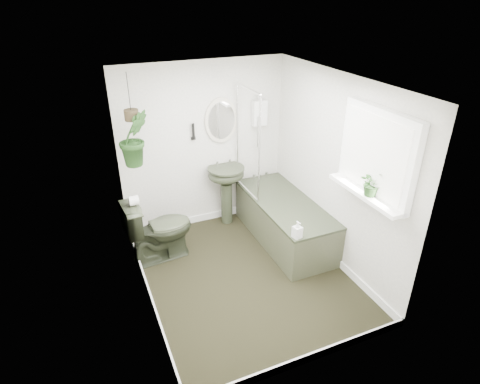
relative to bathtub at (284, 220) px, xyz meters
name	(u,v)px	position (x,y,z in m)	size (l,w,h in m)	color
floor	(245,275)	(-0.80, -0.50, -0.30)	(2.30, 2.80, 0.02)	black
ceiling	(246,80)	(-0.80, -0.50, 2.02)	(2.30, 2.80, 0.02)	white
wall_back	(204,147)	(-0.80, 0.91, 0.86)	(2.30, 0.02, 2.30)	silver
wall_front	(317,264)	(-0.80, -1.91, 0.86)	(2.30, 0.02, 2.30)	silver
wall_left	(137,211)	(-1.96, -0.50, 0.86)	(0.02, 2.80, 2.30)	silver
wall_right	(335,172)	(0.36, -0.50, 0.86)	(0.02, 2.80, 2.30)	silver
skirting	(245,271)	(-0.80, -0.50, -0.24)	(2.30, 2.80, 0.10)	white
bathtub	(284,220)	(0.00, 0.00, 0.00)	(0.72, 1.72, 0.58)	#2D3424
bath_screen	(248,143)	(-0.33, 0.49, 0.99)	(0.04, 0.72, 1.40)	silver
shower_box	(259,113)	(0.00, 0.84, 1.26)	(0.20, 0.10, 0.35)	white
oval_mirror	(221,120)	(-0.55, 0.87, 1.21)	(0.46, 0.03, 0.62)	beige
wall_sconce	(193,132)	(-0.95, 0.86, 1.11)	(0.04, 0.04, 0.22)	black
toilet_roll_holder	(134,201)	(-1.90, 0.20, 0.61)	(0.11, 0.11, 0.11)	white
window_recess	(377,154)	(0.29, -1.20, 1.36)	(0.08, 1.00, 0.90)	white
window_sill	(365,193)	(0.22, -1.20, 0.94)	(0.18, 1.00, 0.04)	white
window_blinds	(373,155)	(0.24, -1.20, 1.36)	(0.01, 0.86, 0.76)	white
toilet	(159,229)	(-1.64, 0.25, 0.13)	(0.47, 0.82, 0.84)	#2D3424
pedestal_sink	(227,195)	(-0.55, 0.73, 0.15)	(0.51, 0.44, 0.88)	#2D3424
sill_plant	(372,183)	(0.22, -1.28, 1.09)	(0.24, 0.21, 0.26)	black
hanging_plant	(134,138)	(-1.77, 0.45, 1.27)	(0.36, 0.29, 0.66)	black
soap_bottle	(297,230)	(-0.29, -0.79, 0.39)	(0.09, 0.09, 0.20)	black
hanging_pot	(131,115)	(-1.77, 0.45, 1.54)	(0.16, 0.16, 0.12)	#342A19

